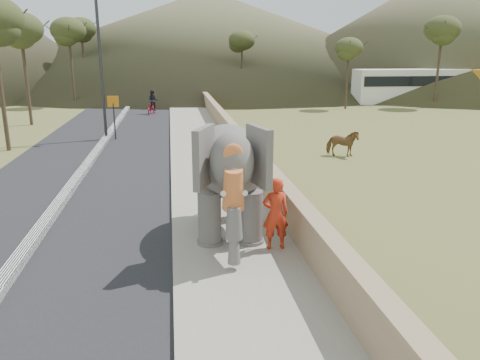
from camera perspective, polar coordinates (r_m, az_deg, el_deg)
The scene contains 15 objects.
ground at distance 9.92m, azimuth 0.81°, elevation -13.12°, with size 160.00×160.00×0.00m, color olive.
road at distance 19.53m, azimuth -18.72°, elevation 0.61°, with size 7.00×120.00×0.03m, color black.
median at distance 19.50m, azimuth -18.74°, elevation 0.88°, with size 0.35×120.00×0.22m, color black.
walkway at distance 19.23m, azimuth -3.94°, elevation 1.38°, with size 3.00×120.00×0.15m, color #9E9687.
parapet at distance 19.31m, azimuth 0.93°, elevation 2.92°, with size 0.30×120.00×1.10m, color tan.
lamppost at distance 26.53m, azimuth -16.06°, elevation 15.17°, with size 1.76×0.36×8.00m.
signboard at distance 26.62m, azimuth -15.16°, elevation 8.25°, with size 0.60×0.08×2.40m.
cow at distance 22.18m, azimuth 12.36°, elevation 4.38°, with size 0.66×1.46×1.23m, color brown.
distant_car at distance 46.77m, azimuth 15.99°, elevation 9.96°, with size 1.70×4.23×1.44m, color #B9B8C0.
bus_white at distance 47.33m, azimuth 20.29°, elevation 10.67°, with size 2.50×11.00×3.10m, color white.
hill_right at distance 71.29m, azimuth 24.39°, elevation 16.79°, with size 56.00×56.00×16.00m, color brown.
hill_far at distance 78.89m, azimuth -3.89°, elevation 17.09°, with size 80.00×80.00×14.00m, color brown.
elephant_and_man at distance 12.09m, azimuth -1.33°, elevation 0.44°, with size 2.43×4.21×2.95m.
motorcyclist at distance 37.10m, azimuth -10.63°, elevation 8.98°, with size 1.09×1.79×1.84m.
trees at distance 41.54m, azimuth 0.20°, elevation 14.07°, with size 48.09×33.82×8.45m.
Camera 1 is at (-1.40, -8.60, 4.75)m, focal length 35.00 mm.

